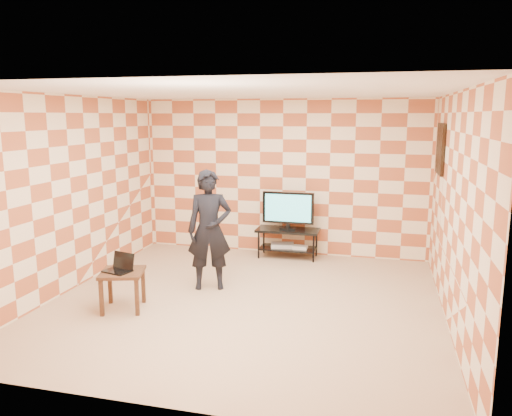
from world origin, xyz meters
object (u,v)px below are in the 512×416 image
Objects in this scene: tv at (288,209)px; person at (209,230)px; tv_stand at (288,237)px; side_table at (122,278)px.

person is (-0.78, -1.79, -0.01)m from tv.
person is (-0.78, -1.79, 0.48)m from tv_stand.
tv_stand is 0.49m from tv.
tv_stand is 3.23m from side_table.
side_table is (-1.58, -2.82, 0.04)m from tv_stand.
side_table is 0.38× the size of person.
tv is 0.52× the size of person.
tv is at bearing 60.62° from side_table.
tv_stand is 2.01m from person.
tv is 3.26m from side_table.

